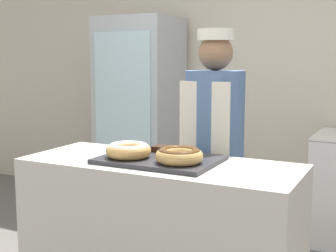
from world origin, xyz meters
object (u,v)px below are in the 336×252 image
at_px(brownie_back_right, 182,150).
at_px(baker_person, 214,154).
at_px(brownie_back_left, 162,149).
at_px(donut_chocolate_glaze, 179,155).
at_px(serving_tray, 160,159).
at_px(donut_light_glaze, 128,150).
at_px(beverage_fridge, 140,115).

bearing_deg(brownie_back_right, baker_person, 85.35).
xyz_separation_m(brownie_back_left, brownie_back_right, (0.12, 0.00, 0.00)).
distance_m(donut_chocolate_glaze, brownie_back_left, 0.31).
xyz_separation_m(serving_tray, brownie_back_right, (0.06, 0.15, 0.03)).
distance_m(brownie_back_left, baker_person, 0.45).
xyz_separation_m(donut_chocolate_glaze, brownie_back_right, (-0.09, 0.22, -0.02)).
height_order(donut_chocolate_glaze, brownie_back_left, donut_chocolate_glaze).
bearing_deg(baker_person, serving_tray, -99.64).
xyz_separation_m(donut_light_glaze, beverage_fridge, (-0.97, 1.80, -0.06)).
bearing_deg(brownie_back_left, donut_light_glaze, -111.84).
distance_m(donut_chocolate_glaze, beverage_fridge, 2.21).
distance_m(serving_tray, brownie_back_right, 0.16).
relative_size(donut_light_glaze, beverage_fridge, 0.13).
bearing_deg(brownie_back_right, donut_chocolate_glaze, -68.16).
bearing_deg(beverage_fridge, brownie_back_left, -56.09).
bearing_deg(donut_light_glaze, baker_person, 68.74).
bearing_deg(beverage_fridge, donut_chocolate_glaze, -54.73).
bearing_deg(donut_light_glaze, donut_chocolate_glaze, 0.00).
bearing_deg(brownie_back_left, baker_person, 69.05).
relative_size(serving_tray, baker_person, 0.38).
bearing_deg(donut_chocolate_glaze, donut_light_glaze, 180.00).
distance_m(brownie_back_left, brownie_back_right, 0.12).
xyz_separation_m(serving_tray, beverage_fridge, (-1.12, 1.73, -0.00)).
xyz_separation_m(baker_person, beverage_fridge, (-1.22, 1.17, 0.06)).
height_order(brownie_back_right, baker_person, baker_person).
relative_size(brownie_back_left, beverage_fridge, 0.05).
bearing_deg(brownie_back_left, donut_chocolate_glaze, -46.24).
bearing_deg(brownie_back_right, beverage_fridge, 126.87).
xyz_separation_m(brownie_back_left, baker_person, (0.16, 0.41, -0.09)).
bearing_deg(serving_tray, baker_person, 80.36).
bearing_deg(brownie_back_right, serving_tray, -112.42).
xyz_separation_m(brownie_back_right, baker_person, (0.03, 0.41, -0.09)).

